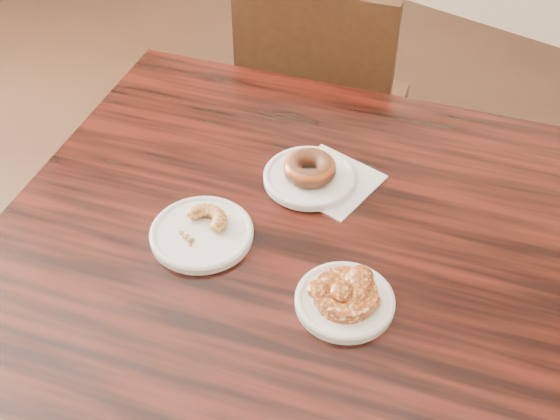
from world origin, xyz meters
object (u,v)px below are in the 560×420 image
Objects in this scene: chair_far at (327,113)px; cruller_fragment at (201,226)px; apple_fritter at (346,292)px; cafe_table at (280,368)px; glazed_donut at (310,168)px.

cruller_fragment is (0.23, -0.78, 0.32)m from chair_far.
apple_fritter is at bearing 106.68° from chair_far.
apple_fritter reaches higher than cafe_table.
cruller_fragment is (-0.28, -0.02, -0.00)m from apple_fritter.
glazed_donut reaches higher than apple_fritter.
cafe_table is 11.03× the size of cruller_fragment.
cafe_table is 7.35× the size of apple_fritter.
cruller_fragment is (-0.07, -0.22, -0.01)m from glazed_donut.
chair_far is at bearing 99.25° from cafe_table.
cruller_fragment is at bearing -168.67° from cafe_table.
chair_far is 6.70× the size of apple_fritter.
glazed_donut is at bearing 90.09° from cafe_table.
apple_fritter is (0.16, -0.05, 0.40)m from cafe_table.
glazed_donut is 1.09× the size of cruller_fragment.
cafe_table is at bearing -73.02° from glazed_donut.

